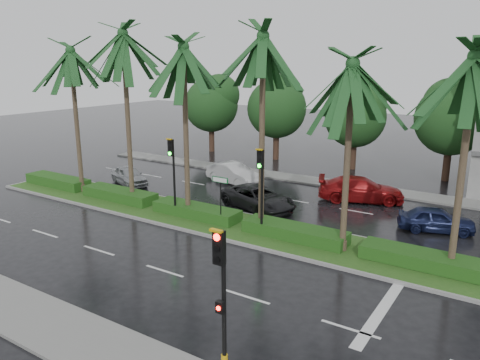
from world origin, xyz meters
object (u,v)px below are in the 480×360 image
Objects in this scene: street_sign at (220,189)px; car_red at (361,189)px; signal_median_left at (172,166)px; car_white at (233,173)px; car_blue at (436,220)px; signal_near at (222,299)px; car_silver at (129,176)px; car_darkgrey at (258,198)px.

car_red is (4.50, 8.68, -1.37)m from street_sign.
signal_median_left reaches higher than car_white.
car_red is at bearing 40.15° from car_blue.
car_silver is (-17.50, 13.62, -1.86)m from signal_near.
signal_median_left reaches higher than signal_near.
signal_near is 21.31m from car_white.
car_white reaches higher than car_silver.
car_blue is at bearing 80.79° from signal_near.
signal_median_left is at bearing -176.53° from street_sign.
car_red reaches higher than car_white.
street_sign is 0.70× the size of car_blue.
street_sign is at bearing 102.51° from car_blue.
car_blue is (14.00, -2.44, -0.09)m from car_white.
street_sign is 11.10m from car_blue.
car_white is 0.85× the size of car_red.
street_sign reaches higher than car_white.
signal_near is 1.17× the size of car_blue.
signal_near is at bearing -44.09° from signal_median_left.
car_blue is at bearing 30.25° from street_sign.
car_silver is at bearing 142.11° from signal_near.
car_white is at bearing -32.62° from car_silver.
car_blue is at bearing -85.03° from car_white.
signal_near is 15.49m from car_darkgrey.
car_white is 9.03m from car_red.
signal_near is 1.15× the size of car_silver.
car_silver is at bearing 140.10° from car_white.
car_silver is (-7.50, 3.93, -2.35)m from signal_median_left.
signal_median_left is 5.52m from car_darkgrey.
car_silver is 0.77× the size of car_darkgrey.
car_white is (6.00, 4.24, 0.08)m from car_silver.
car_darkgrey is 9.65m from car_blue.
car_white is at bearing 100.41° from signal_median_left.
signal_near is at bearing 165.87° from car_red.
signal_median_left is 11.82m from car_red.
car_darkgrey reaches higher than car_silver.
street_sign reaches higher than car_silver.
car_silver is at bearing 160.35° from street_sign.
car_darkgrey is at bearing 90.00° from street_sign.
car_red is 1.39× the size of car_blue.
car_silver is 1.02× the size of car_blue.
car_white is (-4.50, 7.98, -1.40)m from street_sign.
signal_near is 0.84× the size of car_red.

